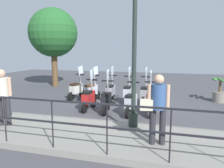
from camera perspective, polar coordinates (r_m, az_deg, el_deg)
ground_plane at (r=8.71m, az=2.84°, el=-6.20°), size 28.00×28.00×0.00m
promenade_walkway at (r=5.80m, az=-4.20°, el=-13.29°), size 2.20×20.00×0.15m
fence_railing at (r=4.61m, az=-8.75°, el=-8.49°), size 0.04×16.03×1.07m
lamp_post_near at (r=5.89m, az=5.83°, el=8.48°), size 0.26×0.90×4.65m
pedestrian_with_bag at (r=4.94m, az=11.73°, el=-5.18°), size 0.36×0.64×1.59m
pedestrian_distant at (r=6.78m, az=-26.64°, el=-2.12°), size 0.41×0.47×1.59m
tree_large at (r=14.11m, az=-15.10°, el=12.73°), size 2.96×2.96×4.79m
potted_palm at (r=10.65m, az=26.27°, el=-1.87°), size 1.06×0.66×1.05m
scooter_near_0 at (r=7.77m, az=9.99°, el=-4.50°), size 1.23×0.44×1.54m
scooter_near_1 at (r=7.66m, az=5.01°, el=-4.59°), size 1.23×0.44×1.54m
scooter_near_2 at (r=7.93m, az=-1.48°, el=-4.10°), size 1.23×0.44×1.54m
scooter_near_3 at (r=8.30m, az=-6.06°, el=-3.56°), size 1.23×0.44×1.54m
scooter_far_0 at (r=9.28m, az=8.57°, el=-2.28°), size 1.23×0.44×1.54m
scooter_far_1 at (r=9.37m, az=4.18°, el=-2.10°), size 1.23×0.44×1.54m
scooter_far_2 at (r=9.65m, az=-0.34°, el=-1.75°), size 1.23×0.44×1.54m
scooter_far_3 at (r=9.80m, az=-5.38°, el=-1.63°), size 1.21×0.53×1.54m
scooter_far_4 at (r=10.21m, az=-9.25°, el=-1.28°), size 1.21×0.51×1.54m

